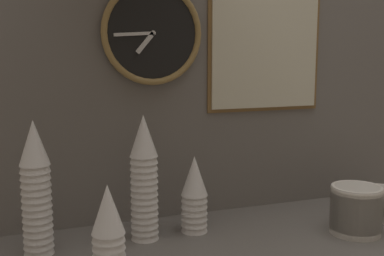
% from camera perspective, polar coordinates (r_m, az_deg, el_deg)
% --- Properties ---
extents(ground_plane, '(1.60, 0.56, 0.04)m').
position_cam_1_polar(ground_plane, '(1.43, 5.80, -13.60)').
color(ground_plane, slate).
extents(wall_tiled_back, '(1.60, 0.03, 1.05)m').
position_cam_1_polar(wall_tiled_back, '(1.57, 1.83, 8.79)').
color(wall_tiled_back, slate).
rests_on(wall_tiled_back, ground_plane).
extents(cup_stack_center_left, '(0.08, 0.08, 0.36)m').
position_cam_1_polar(cup_stack_center_left, '(1.37, -5.70, -5.90)').
color(cup_stack_center_left, white).
rests_on(cup_stack_center_left, ground_plane).
extents(cup_stack_center, '(0.08, 0.08, 0.23)m').
position_cam_1_polar(cup_stack_center, '(1.43, 0.28, -7.84)').
color(cup_stack_center, white).
rests_on(cup_stack_center, ground_plane).
extents(cup_stack_left, '(0.08, 0.08, 0.23)m').
position_cam_1_polar(cup_stack_left, '(1.16, -9.88, -12.05)').
color(cup_stack_left, white).
rests_on(cup_stack_left, ground_plane).
extents(cup_stack_far_left, '(0.08, 0.08, 0.36)m').
position_cam_1_polar(cup_stack_far_left, '(1.32, -18.00, -6.79)').
color(cup_stack_far_left, white).
rests_on(cup_stack_far_left, ground_plane).
extents(bowl_stack_far_right, '(0.15, 0.15, 0.09)m').
position_cam_1_polar(bowl_stack_far_right, '(1.69, 21.51, -8.16)').
color(bowl_stack_far_right, beige).
rests_on(bowl_stack_far_right, ground_plane).
extents(bowl_stack_right, '(0.15, 0.15, 0.14)m').
position_cam_1_polar(bowl_stack_right, '(1.51, 18.86, -9.05)').
color(bowl_stack_right, beige).
rests_on(bowl_stack_right, ground_plane).
extents(wall_clock, '(0.31, 0.03, 0.31)m').
position_cam_1_polar(wall_clock, '(1.48, -4.74, 11.13)').
color(wall_clock, black).
extents(menu_board, '(0.41, 0.01, 0.61)m').
position_cam_1_polar(menu_board, '(1.64, 8.78, 12.75)').
color(menu_board, olive).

